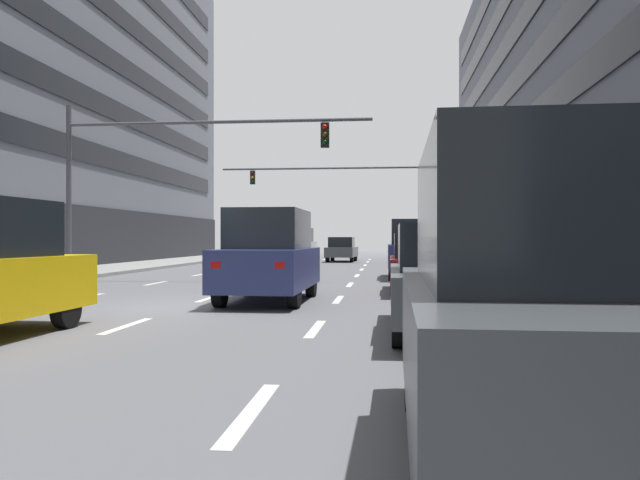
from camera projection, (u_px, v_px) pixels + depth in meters
ground_plane at (183, 307)px, 13.70m from camera, size 120.00×120.00×0.00m
sidewalk_right at (587, 308)px, 12.82m from camera, size 3.97×80.00×0.14m
lane_stripe_l1_s4 at (85, 297)px, 16.02m from camera, size 0.16×2.00×0.01m
lane_stripe_l1_s5 at (156, 283)px, 20.99m from camera, size 0.16×2.00×0.01m
lane_stripe_l1_s6 at (200, 275)px, 25.97m from camera, size 0.16×2.00×0.01m
lane_stripe_l1_s7 at (230, 269)px, 30.94m from camera, size 0.16×2.00×0.01m
lane_stripe_l1_s8 at (251, 265)px, 35.91m from camera, size 0.16×2.00×0.01m
lane_stripe_l1_s9 at (268, 261)px, 40.89m from camera, size 0.16×2.00×0.01m
lane_stripe_l1_s10 at (281, 259)px, 45.86m from camera, size 0.16×2.00×0.01m
lane_stripe_l2_s3 at (127, 326)px, 10.71m from camera, size 0.16×2.00×0.01m
lane_stripe_l2_s4 at (209, 298)px, 15.68m from camera, size 0.16×2.00×0.01m
lane_stripe_l2_s5 at (251, 284)px, 20.66m from camera, size 0.16×2.00×0.01m
lane_stripe_l2_s6 at (277, 275)px, 25.63m from camera, size 0.16×2.00×0.01m
lane_stripe_l2_s7 at (295, 269)px, 30.60m from camera, size 0.16×2.00×0.01m
lane_stripe_l2_s8 at (308, 265)px, 35.58m from camera, size 0.16×2.00×0.01m
lane_stripe_l2_s9 at (317, 262)px, 40.55m from camera, size 0.16×2.00×0.01m
lane_stripe_l2_s10 at (325, 259)px, 45.52m from camera, size 0.16×2.00×0.01m
lane_stripe_l3_s2 at (251, 412)px, 5.40m from camera, size 0.16×2.00×0.01m
lane_stripe_l3_s3 at (316, 329)px, 10.38m from camera, size 0.16×2.00×0.01m
lane_stripe_l3_s4 at (338, 299)px, 15.35m from camera, size 0.16×2.00×0.01m
lane_stripe_l3_s5 at (350, 285)px, 20.32m from camera, size 0.16×2.00×0.01m
lane_stripe_l3_s6 at (357, 276)px, 25.29m from camera, size 0.16×2.00×0.01m
lane_stripe_l3_s7 at (362, 269)px, 30.27m from camera, size 0.16×2.00×0.01m
lane_stripe_l3_s8 at (365, 265)px, 35.24m from camera, size 0.16×2.00×0.01m
lane_stripe_l3_s9 at (368, 262)px, 40.21m from camera, size 0.16×2.00×0.01m
lane_stripe_l3_s10 at (370, 259)px, 45.19m from camera, size 0.16×2.00×0.01m
car_driving_0 at (298, 244)px, 42.41m from camera, size 2.07×4.62×2.21m
car_driving_3 at (342, 250)px, 40.72m from camera, size 1.93×4.29×1.58m
car_driving_4 at (269, 256)px, 14.87m from camera, size 1.93×4.50×2.17m
car_parked_0 at (548, 309)px, 4.03m from camera, size 1.87×4.33×2.08m
car_parked_1 at (452, 280)px, 9.84m from camera, size 1.94×4.58×1.71m
car_parked_2 at (423, 263)px, 17.34m from camera, size 1.86×4.39×1.64m
car_parked_3 at (414, 249)px, 23.57m from camera, size 1.91×4.53×2.19m
traffic_signal_0 at (164, 157)px, 22.10m from camera, size 10.90×0.34×6.10m
traffic_signal_1 at (358, 188)px, 38.29m from camera, size 12.66×0.35×6.33m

